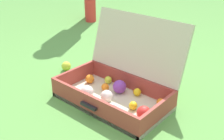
# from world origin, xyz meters

# --- Properties ---
(ground_plane) EXTENTS (16.00, 16.00, 0.00)m
(ground_plane) POSITION_xyz_m (0.00, 0.00, 0.00)
(ground_plane) COLOR #569342
(open_suitcase) EXTENTS (0.65, 0.50, 0.48)m
(open_suitcase) POSITION_xyz_m (-0.07, 0.13, 0.11)
(open_suitcase) COLOR beige
(open_suitcase) RESTS_ON ground
(stray_ball_on_grass) EXTENTS (0.07, 0.07, 0.07)m
(stray_ball_on_grass) POSITION_xyz_m (-0.62, 0.18, 0.03)
(stray_ball_on_grass) COLOR #CCDB38
(stray_ball_on_grass) RESTS_ON ground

